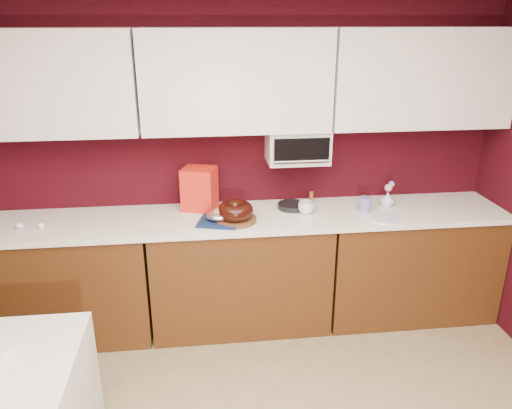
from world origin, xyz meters
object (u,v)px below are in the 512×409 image
object	(u,v)px
bundt_cake	(235,211)
coffee_mug	(306,206)
toaster_oven	(297,145)
flower_vase	(387,199)
foil_ham_nest	(219,216)
blue_jar	(365,204)
pandoro_box	(200,189)

from	to	relation	value
bundt_cake	coffee_mug	size ratio (longest dim) A/B	2.34
toaster_oven	flower_vase	bearing A→B (deg)	-8.15
toaster_oven	flower_vase	xyz separation A→B (m)	(0.69, -0.10, -0.41)
foil_ham_nest	blue_jar	world-z (taller)	blue_jar
toaster_oven	blue_jar	size ratio (longest dim) A/B	4.13
bundt_cake	blue_jar	world-z (taller)	bundt_cake
toaster_oven	coffee_mug	size ratio (longest dim) A/B	4.08
pandoro_box	blue_jar	distance (m)	1.24
toaster_oven	foil_ham_nest	distance (m)	0.79
foil_ham_nest	pandoro_box	xyz separation A→B (m)	(-0.13, 0.30, 0.11)
bundt_cake	foil_ham_nest	xyz separation A→B (m)	(-0.12, -0.01, -0.02)
pandoro_box	coffee_mug	bearing A→B (deg)	4.00
blue_jar	coffee_mug	bearing A→B (deg)	179.37
toaster_oven	coffee_mug	distance (m)	0.46
coffee_mug	blue_jar	world-z (taller)	coffee_mug
bundt_cake	blue_jar	distance (m)	0.98
foil_ham_nest	coffee_mug	bearing A→B (deg)	9.31
coffee_mug	flower_vase	xyz separation A→B (m)	(0.65, 0.08, 0.01)
bundt_cake	flower_vase	bearing A→B (deg)	8.23
bundt_cake	pandoro_box	xyz separation A→B (m)	(-0.24, 0.28, 0.08)
toaster_oven	bundt_cake	world-z (taller)	toaster_oven
pandoro_box	coffee_mug	xyz separation A→B (m)	(0.77, -0.19, -0.11)
bundt_cake	flower_vase	distance (m)	1.20
pandoro_box	toaster_oven	bearing A→B (deg)	16.83
bundt_cake	coffee_mug	distance (m)	0.54
coffee_mug	blue_jar	xyz separation A→B (m)	(0.45, -0.00, -0.00)
pandoro_box	coffee_mug	world-z (taller)	pandoro_box
foil_ham_nest	pandoro_box	distance (m)	0.34
foil_ham_nest	pandoro_box	bearing A→B (deg)	113.26
coffee_mug	toaster_oven	bearing A→B (deg)	103.02
pandoro_box	blue_jar	bearing A→B (deg)	8.79
toaster_oven	foil_ham_nest	xyz separation A→B (m)	(-0.60, -0.28, -0.42)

